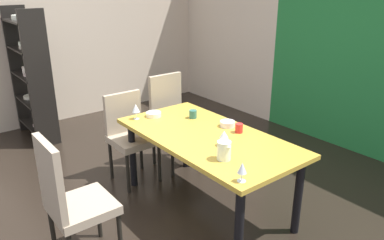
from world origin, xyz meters
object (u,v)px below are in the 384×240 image
(cup_left, at_px, (239,128))
(serving_bowl_east, at_px, (154,114))
(wine_glass_rear, at_px, (224,135))
(serving_bowl_center, at_px, (227,124))
(chair_head_near, at_px, (70,199))
(dining_table, at_px, (207,144))
(chair_left_far, at_px, (172,117))
(display_shelf, at_px, (30,74))
(cup_right, at_px, (193,114))
(wine_glass_front, at_px, (242,168))
(pitcher_south, at_px, (224,150))
(chair_left_near, at_px, (130,132))
(wine_glass_west, at_px, (136,108))

(cup_left, bearing_deg, serving_bowl_east, -155.61)
(wine_glass_rear, relative_size, serving_bowl_center, 0.95)
(chair_head_near, bearing_deg, cup_left, 84.65)
(dining_table, xyz_separation_m, chair_left_far, (-0.95, 0.28, -0.08))
(serving_bowl_center, bearing_deg, chair_head_near, -88.95)
(display_shelf, relative_size, cup_left, 20.65)
(chair_left_far, xyz_separation_m, serving_bowl_east, (0.24, -0.39, 0.19))
(serving_bowl_center, distance_m, cup_right, 0.40)
(wine_glass_front, xyz_separation_m, serving_bowl_center, (-0.82, 0.64, -0.07))
(serving_bowl_center, relative_size, pitcher_south, 0.94)
(display_shelf, distance_m, wine_glass_front, 3.56)
(wine_glass_front, bearing_deg, chair_left_far, 160.15)
(dining_table, xyz_separation_m, pitcher_south, (0.45, -0.21, 0.16))
(chair_left_far, distance_m, pitcher_south, 1.51)
(cup_left, bearing_deg, dining_table, -116.51)
(dining_table, xyz_separation_m, chair_left_near, (-0.94, -0.28, -0.12))
(display_shelf, bearing_deg, cup_right, 20.88)
(chair_left_near, bearing_deg, cup_left, 116.79)
(chair_left_far, relative_size, serving_bowl_center, 7.46)
(wine_glass_front, xyz_separation_m, cup_right, (-1.20, 0.52, -0.06))
(display_shelf, distance_m, wine_glass_rear, 3.10)
(chair_left_far, relative_size, wine_glass_west, 6.69)
(chair_left_far, bearing_deg, serving_bowl_east, 31.91)
(chair_left_far, distance_m, cup_right, 0.58)
(dining_table, height_order, display_shelf, display_shelf)
(chair_head_near, height_order, serving_bowl_east, chair_head_near)
(chair_left_near, relative_size, cup_right, 11.41)
(dining_table, bearing_deg, chair_left_far, 163.84)
(cup_right, bearing_deg, chair_left_near, -139.12)
(dining_table, height_order, chair_left_near, chair_left_near)
(chair_head_near, xyz_separation_m, wine_glass_west, (-0.74, 0.99, 0.28))
(pitcher_south, bearing_deg, serving_bowl_east, 175.15)
(chair_left_near, xyz_separation_m, wine_glass_west, (0.19, -0.02, 0.32))
(serving_bowl_center, height_order, serving_bowl_east, serving_bowl_center)
(chair_head_near, xyz_separation_m, cup_left, (0.15, 1.55, 0.21))
(serving_bowl_east, bearing_deg, chair_head_near, -59.17)
(display_shelf, xyz_separation_m, pitcher_south, (3.22, 0.51, -0.07))
(cup_right, bearing_deg, wine_glass_front, -23.42)
(dining_table, relative_size, cup_left, 20.81)
(display_shelf, relative_size, serving_bowl_east, 11.33)
(chair_left_far, bearing_deg, display_shelf, -61.17)
(wine_glass_rear, height_order, cup_left, wine_glass_rear)
(wine_glass_west, bearing_deg, pitcher_south, 3.73)
(chair_left_far, distance_m, serving_bowl_center, 0.93)
(chair_left_far, bearing_deg, cup_right, 78.85)
(serving_bowl_east, height_order, cup_right, cup_right)
(cup_right, bearing_deg, serving_bowl_center, 16.68)
(dining_table, height_order, serving_bowl_center, serving_bowl_center)
(serving_bowl_east, bearing_deg, serving_bowl_center, 31.04)
(chair_left_far, bearing_deg, wine_glass_rear, 75.44)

